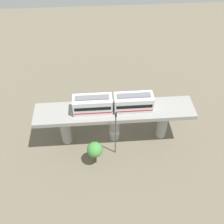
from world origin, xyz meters
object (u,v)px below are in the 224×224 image
at_px(signal_post, 116,133).
at_px(tree_mid_lot, 95,150).
at_px(parked_car_yellow, 149,108).
at_px(parked_car_white, 107,107).
at_px(tree_near_viaduct, 83,106).
at_px(train, 113,103).

bearing_deg(signal_post, tree_mid_lot, -63.14).
distance_m(parked_car_yellow, signal_post, 13.93).
xyz_separation_m(parked_car_white, tree_near_viaduct, (1.50, -5.01, 2.16)).
height_order(tree_mid_lot, signal_post, signal_post).
distance_m(parked_car_yellow, tree_near_viaduct, 14.08).
distance_m(parked_car_white, parked_car_yellow, 8.96).
relative_size(parked_car_white, signal_post, 0.41).
relative_size(train, parked_car_yellow, 3.16).
relative_size(train, parked_car_white, 3.15).
distance_m(train, tree_near_viaduct, 10.75).
distance_m(tree_near_viaduct, tree_mid_lot, 11.87).
relative_size(parked_car_yellow, tree_near_viaduct, 0.94).
xyz_separation_m(train, parked_car_white, (-7.86, -0.70, -8.69)).
distance_m(train, parked_car_yellow, 13.75).
distance_m(tree_mid_lot, signal_post, 4.60).
relative_size(parked_car_white, tree_near_viaduct, 0.94).
height_order(parked_car_yellow, tree_mid_lot, tree_mid_lot).
height_order(parked_car_white, tree_mid_lot, tree_mid_lot).
bearing_deg(parked_car_white, tree_mid_lot, -15.43).
xyz_separation_m(tree_near_viaduct, signal_post, (9.77, 5.88, 2.87)).
bearing_deg(signal_post, parked_car_white, -175.59).
relative_size(parked_car_white, tree_mid_lot, 0.83).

